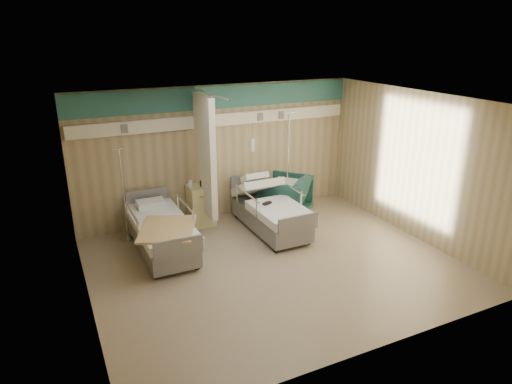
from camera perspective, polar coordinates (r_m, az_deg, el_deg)
ground at (r=7.97m, az=2.27°, el=-9.08°), size 6.00×5.00×0.00m
room_walls at (r=7.47m, az=1.35°, el=4.37°), size 6.04×5.04×2.82m
bed_right at (r=9.13m, az=1.85°, el=-3.00°), size 1.00×2.16×0.63m
bed_left at (r=8.43m, az=-11.63°, el=-5.43°), size 1.00×2.16×0.63m
bedside_cabinet at (r=9.44m, az=-6.89°, el=-1.63°), size 0.50×0.48×0.85m
visitor_armchair at (r=9.84m, az=3.69°, el=-0.54°), size 1.34×1.35×0.88m
waffle_blanket at (r=9.70m, az=3.72°, el=2.12°), size 0.78×0.78×0.07m
iv_stand_right at (r=10.14m, az=3.92°, el=0.15°), size 0.39×0.39×2.20m
iv_stand_left at (r=9.05m, az=-15.89°, el=-3.59°), size 0.33×0.33×1.82m
call_remote at (r=8.84m, az=1.39°, el=-1.42°), size 0.20×0.14×0.04m
tan_blanket at (r=7.88m, az=-11.00°, el=-4.55°), size 1.25×1.37×0.04m
toiletry_bag at (r=9.26m, az=-6.29°, el=1.20°), size 0.27×0.20×0.13m
white_cup at (r=9.25m, az=-8.21°, el=1.05°), size 0.10×0.10×0.12m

